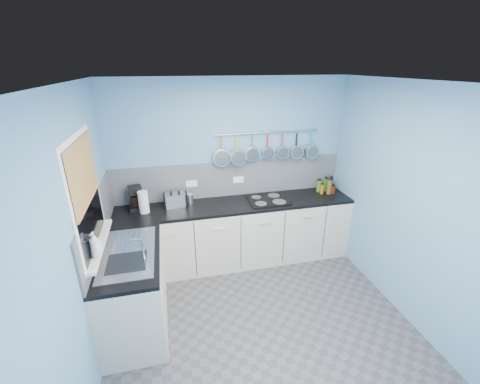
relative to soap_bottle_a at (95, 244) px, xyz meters
name	(u,v)px	position (x,y,z in m)	size (l,w,h in m)	color
floor	(260,321)	(1.53, -0.07, -1.18)	(3.20, 3.00, 0.02)	#47474C
ceiling	(268,81)	(1.53, -0.07, 1.34)	(3.20, 3.00, 0.02)	white
wall_back	(231,171)	(1.53, 1.44, 0.08)	(3.20, 0.02, 2.50)	#5B8CB7
wall_front	(351,353)	(1.53, -1.58, 0.08)	(3.20, 0.02, 2.50)	#5B8CB7
wall_left	(81,242)	(-0.08, -0.07, 0.08)	(0.02, 3.00, 2.50)	#5B8CB7
wall_right	(407,204)	(3.14, -0.07, 0.08)	(0.02, 3.00, 2.50)	#5B8CB7
backsplash_back	(231,179)	(1.53, 1.42, -0.02)	(3.20, 0.02, 0.50)	slate
backsplash_left	(98,220)	(-0.06, 0.53, -0.02)	(0.02, 1.80, 0.50)	slate
cabinet_run_back	(236,234)	(1.53, 1.13, -0.74)	(3.20, 0.60, 0.86)	beige
worktop_back	(236,205)	(1.53, 1.13, -0.29)	(3.20, 0.60, 0.04)	black
cabinet_run_left	(135,290)	(0.23, 0.23, -0.74)	(0.60, 1.20, 0.86)	beige
worktop_left	(129,254)	(0.23, 0.23, -0.29)	(0.60, 1.20, 0.04)	black
window_frame	(86,195)	(-0.05, 0.23, 0.38)	(0.01, 1.00, 1.10)	white
window_glass	(87,195)	(-0.04, 0.23, 0.38)	(0.01, 0.90, 1.00)	black
bamboo_blind	(83,171)	(-0.03, 0.23, 0.61)	(0.01, 0.90, 0.55)	olive
window_sill	(99,244)	(-0.02, 0.23, -0.13)	(0.10, 0.98, 0.03)	white
sink_unit	(128,252)	(0.23, 0.23, -0.27)	(0.50, 0.95, 0.01)	silver
mixer_tap	(143,249)	(0.39, 0.05, -0.14)	(0.12, 0.08, 0.26)	silver
socket_left	(192,184)	(0.98, 1.41, -0.04)	(0.15, 0.01, 0.09)	white
socket_right	(238,180)	(1.63, 1.41, -0.04)	(0.15, 0.01, 0.09)	white
pot_rail	(268,133)	(2.03, 1.38, 0.61)	(0.02, 0.02, 1.45)	silver
soap_bottle_a	(95,244)	(0.00, 0.00, 0.00)	(0.09, 0.09, 0.24)	white
soap_bottle_b	(96,245)	(0.00, 0.05, -0.03)	(0.08, 0.08, 0.17)	white
paper_towel	(144,202)	(0.35, 1.14, -0.13)	(0.12, 0.12, 0.28)	white
coffee_maker	(136,198)	(0.25, 1.24, -0.11)	(0.17, 0.19, 0.31)	black
toaster	(175,200)	(0.74, 1.23, -0.18)	(0.28, 0.16, 0.18)	silver
canister	(190,199)	(0.93, 1.27, -0.20)	(0.10, 0.10, 0.14)	silver
hob	(268,200)	(1.98, 1.13, -0.26)	(0.53, 0.47, 0.01)	black
pan_0	(222,151)	(1.40, 1.37, 0.40)	(0.23, 0.05, 0.42)	silver
pan_1	(237,149)	(1.61, 1.37, 0.41)	(0.21, 0.12, 0.40)	silver
pan_2	(252,148)	(1.82, 1.37, 0.42)	(0.20, 0.06, 0.39)	silver
pan_3	(267,146)	(2.03, 1.37, 0.43)	(0.17, 0.09, 0.36)	silver
pan_4	(282,145)	(2.24, 1.37, 0.43)	(0.18, 0.09, 0.37)	silver
pan_5	(296,145)	(2.45, 1.37, 0.42)	(0.19, 0.08, 0.38)	silver
pan_6	(310,144)	(2.67, 1.37, 0.42)	(0.19, 0.12, 0.38)	silver
condiment_0	(331,184)	(2.98, 1.24, -0.17)	(0.05, 0.05, 0.21)	black
condiment_1	(325,185)	(2.91, 1.26, -0.18)	(0.07, 0.07, 0.19)	#265919
condiment_2	(319,186)	(2.80, 1.26, -0.19)	(0.07, 0.07, 0.17)	#3F721E
condiment_3	(333,190)	(2.97, 1.14, -0.21)	(0.06, 0.06, 0.12)	#4C190C
condiment_4	(329,187)	(2.91, 1.15, -0.16)	(0.07, 0.07, 0.21)	brown
condiment_5	(322,189)	(2.81, 1.17, -0.20)	(0.05, 0.05, 0.14)	#8C5914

